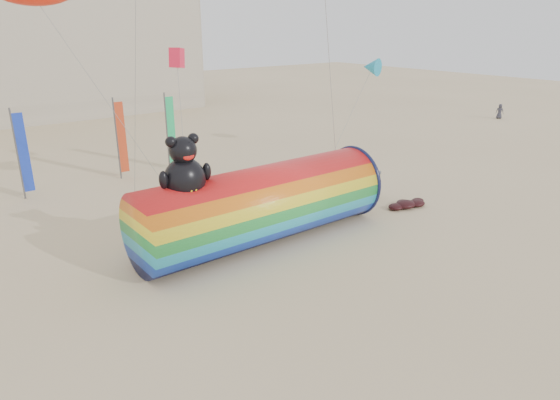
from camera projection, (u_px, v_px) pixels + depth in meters
ground at (293, 266)px, 20.69m from camera, size 160.00×160.00×0.00m
windsock_assembly at (262, 202)px, 22.62m from camera, size 12.06×3.67×5.56m
kite_handler at (377, 184)px, 28.47m from camera, size 0.70×0.70×1.64m
fabric_bundle at (407, 204)px, 27.30m from camera, size 2.62×1.35×0.41m
festival_banners at (109, 140)px, 31.08m from camera, size 9.99×0.71×5.20m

